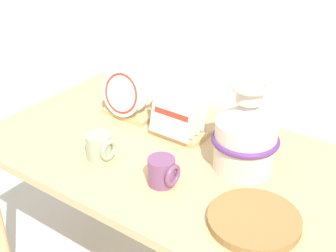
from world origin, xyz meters
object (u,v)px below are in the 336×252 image
Objects in this scene: ceramic_vase at (246,134)px; dish_rack_round_plates at (129,98)px; mug_plum_glaze at (163,172)px; wicker_charger_stack at (254,220)px; mug_sage_glaze at (100,147)px; dish_rack_square_plates at (180,118)px.

ceramic_vase is 1.49× the size of dish_rack_round_plates.
wicker_charger_stack is at bearing -0.50° from mug_plum_glaze.
mug_plum_glaze is at bearing 179.50° from wicker_charger_stack.
wicker_charger_stack is at bearing -23.06° from dish_rack_round_plates.
mug_sage_glaze is (-0.46, -0.25, -0.09)m from ceramic_vase.
dish_rack_round_plates is at bearing 178.07° from dish_rack_square_plates.
dish_rack_round_plates is at bearing 111.65° from mug_sage_glaze.
mug_plum_glaze is 1.00× the size of mug_sage_glaze.
mug_sage_glaze is (-0.14, -0.32, -0.02)m from dish_rack_square_plates.
mug_sage_glaze is at bearing -150.89° from ceramic_vase.
dish_rack_square_plates reaches higher than wicker_charger_stack.
ceramic_vase is 3.22× the size of mug_sage_glaze.
wicker_charger_stack is at bearing 0.37° from mug_sage_glaze.
dish_rack_round_plates reaches higher than wicker_charger_stack.
dish_rack_round_plates is at bearing 156.94° from wicker_charger_stack.
ceramic_vase is 0.59m from dish_rack_round_plates.
dish_rack_square_plates is at bearing 147.32° from wicker_charger_stack.
ceramic_vase is 1.16× the size of wicker_charger_stack.
ceramic_vase reaches higher than dish_rack_round_plates.
mug_sage_glaze is (-0.28, -0.01, 0.00)m from mug_plum_glaze.
mug_plum_glaze is at bearing -125.68° from ceramic_vase.
dish_rack_round_plates is at bearing 142.09° from mug_plum_glaze.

